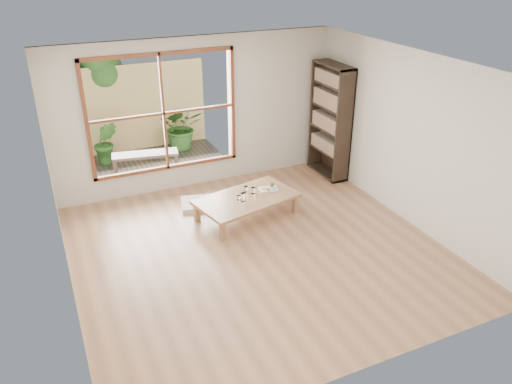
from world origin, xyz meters
TOP-DOWN VIEW (x-y plane):
  - ground at (0.00, 0.00)m, footprint 5.00×5.00m
  - low_table at (0.25, 0.94)m, footprint 1.72×1.21m
  - floor_cushion at (-0.36, 1.62)m, footprint 0.62×0.62m
  - bookshelf at (2.31, 1.86)m, footprint 0.33×0.93m
  - glass_tall at (0.15, 0.85)m, footprint 0.07×0.07m
  - glass_mid at (0.40, 1.02)m, footprint 0.07×0.07m
  - glass_short at (0.32, 1.12)m, footprint 0.07×0.07m
  - glass_small at (0.11, 0.91)m, footprint 0.06×0.06m
  - food_tray at (0.70, 1.05)m, footprint 0.34×0.27m
  - deck at (-0.60, 3.56)m, footprint 2.80×2.00m
  - garden_bench at (-0.81, 3.27)m, footprint 1.26×0.56m
  - bamboo_fence at (-0.60, 4.56)m, footprint 2.80×0.06m
  - shrub_right at (0.18, 4.18)m, footprint 1.00×0.91m
  - shrub_left at (-1.40, 4.03)m, footprint 0.53×0.45m
  - garden_tree at (-1.28, 4.86)m, footprint 1.04×0.85m

SIDE VIEW (x-z plane):
  - ground at x=0.00m, z-range 0.00..0.00m
  - deck at x=-0.60m, z-range -0.03..0.03m
  - floor_cushion at x=-0.36m, z-range 0.00..0.07m
  - low_table at x=0.25m, z-range 0.13..0.47m
  - garden_bench at x=-0.81m, z-range 0.16..0.54m
  - food_tray at x=0.70m, z-range 0.32..0.41m
  - glass_small at x=0.11m, z-range 0.34..0.41m
  - glass_short at x=0.32m, z-range 0.34..0.44m
  - glass_mid at x=0.40m, z-range 0.34..0.44m
  - glass_tall at x=0.15m, z-range 0.34..0.48m
  - shrub_left at x=-1.40m, z-range 0.03..0.88m
  - shrub_right at x=0.18m, z-range 0.03..0.99m
  - bamboo_fence at x=-0.60m, z-range 0.00..1.80m
  - bookshelf at x=2.31m, z-range 0.00..2.06m
  - garden_tree at x=-1.28m, z-range 0.52..2.74m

